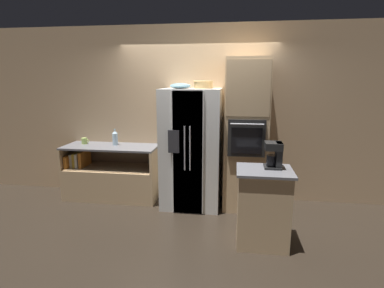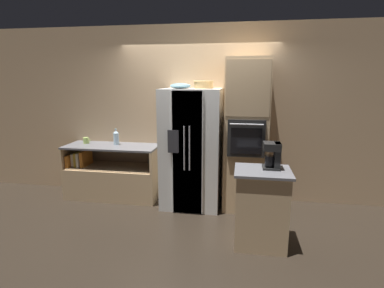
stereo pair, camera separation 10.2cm
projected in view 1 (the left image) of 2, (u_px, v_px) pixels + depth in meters
ground_plane at (194, 204)px, 4.77m from camera, size 20.00×20.00×0.00m
wall_back at (198, 114)px, 4.90m from camera, size 12.00×0.06×2.80m
counter_left at (111, 179)px, 5.01m from camera, size 1.53×0.60×0.89m
refrigerator at (191, 149)px, 4.61m from camera, size 0.89×0.79×1.82m
wall_oven at (246, 135)px, 4.50m from camera, size 0.63×0.72×2.26m
island_counter at (263, 207)px, 3.56m from camera, size 0.64×0.54×0.93m
wicker_basket at (203, 84)px, 4.47m from camera, size 0.30×0.30×0.11m
fruit_bowl at (180, 86)px, 4.38m from camera, size 0.31×0.31×0.08m
bottle_tall at (115, 138)px, 4.93m from camera, size 0.09×0.09×0.27m
mug at (84, 141)px, 5.02m from camera, size 0.13×0.09×0.10m
coffee_maker at (275, 154)px, 3.49m from camera, size 0.20×0.21×0.31m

